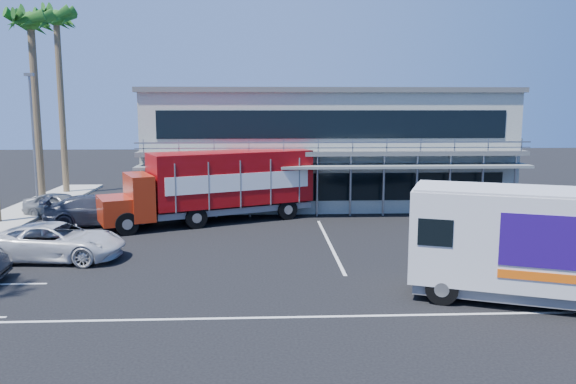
{
  "coord_description": "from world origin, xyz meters",
  "views": [
    {
      "loc": [
        -1.07,
        -21.98,
        6.27
      ],
      "look_at": [
        0.13,
        3.67,
        2.3
      ],
      "focal_mm": 35.0,
      "sensor_mm": 36.0,
      "label": 1
    }
  ],
  "objects": [
    {
      "name": "parked_car_c",
      "position": [
        -9.5,
        0.8,
        0.76
      ],
      "size": [
        5.68,
        3.02,
        1.52
      ],
      "primitive_type": "imported",
      "rotation": [
        0.0,
        0.0,
        1.48
      ],
      "color": "silver",
      "rests_on": "ground"
    },
    {
      "name": "palm_e",
      "position": [
        -14.7,
        13.0,
        10.57
      ],
      "size": [
        2.8,
        2.8,
        12.25
      ],
      "color": "brown",
      "rests_on": "ground"
    },
    {
      "name": "white_van",
      "position": [
        7.51,
        -5.0,
        1.94
      ],
      "size": [
        7.92,
        5.06,
        3.66
      ],
      "rotation": [
        0.0,
        0.0,
        -0.36
      ],
      "color": "silver",
      "rests_on": "ground"
    },
    {
      "name": "red_truck",
      "position": [
        -3.46,
        8.19,
        2.09
      ],
      "size": [
        11.4,
        6.9,
        3.81
      ],
      "rotation": [
        0.0,
        0.0,
        0.41
      ],
      "color": "#9B220C",
      "rests_on": "ground"
    },
    {
      "name": "palm_f",
      "position": [
        -15.1,
        18.5,
        11.47
      ],
      "size": [
        2.8,
        2.8,
        13.25
      ],
      "color": "brown",
      "rests_on": "ground"
    },
    {
      "name": "light_pole_far",
      "position": [
        -14.2,
        11.0,
        4.5
      ],
      "size": [
        0.5,
        0.25,
        8.09
      ],
      "color": "gray",
      "rests_on": "ground"
    },
    {
      "name": "ground",
      "position": [
        0.0,
        0.0,
        0.0
      ],
      "size": [
        120.0,
        120.0,
        0.0
      ],
      "primitive_type": "plane",
      "color": "black",
      "rests_on": "ground"
    },
    {
      "name": "building",
      "position": [
        3.0,
        14.94,
        3.66
      ],
      "size": [
        22.4,
        12.0,
        7.3
      ],
      "color": "#959C8F",
      "rests_on": "ground"
    },
    {
      "name": "parked_car_e",
      "position": [
        -12.5,
        9.8,
        0.71
      ],
      "size": [
        4.49,
        2.95,
        1.42
      ],
      "primitive_type": "imported",
      "rotation": [
        0.0,
        0.0,
        1.24
      ],
      "color": "gray",
      "rests_on": "ground"
    },
    {
      "name": "parked_car_d",
      "position": [
        -9.75,
        7.6,
        0.79
      ],
      "size": [
        5.77,
        3.15,
        1.59
      ],
      "primitive_type": "imported",
      "rotation": [
        0.0,
        0.0,
        1.75
      ],
      "color": "#2F333F",
      "rests_on": "ground"
    }
  ]
}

